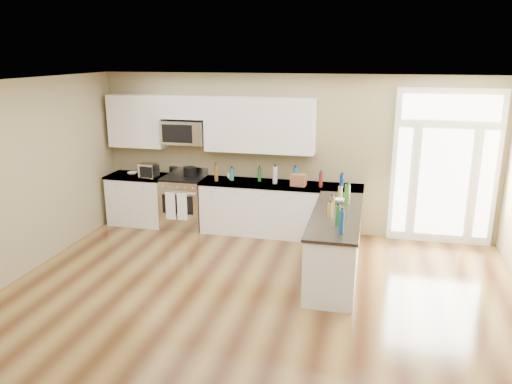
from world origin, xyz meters
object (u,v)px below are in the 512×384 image
at_px(peninsula_cabinet, 335,246).
at_px(kitchen_range, 184,202).
at_px(toaster_oven, 149,171).
at_px(stockpot, 190,171).

xyz_separation_m(peninsula_cabinet, kitchen_range, (-2.89, 1.45, 0.04)).
distance_m(kitchen_range, toaster_oven, 0.86).
bearing_deg(peninsula_cabinet, toaster_oven, 159.43).
relative_size(peninsula_cabinet, kitchen_range, 2.15).
distance_m(peninsula_cabinet, kitchen_range, 3.23).
bearing_deg(stockpot, kitchen_range, -126.83).
relative_size(kitchen_range, toaster_oven, 3.51).
xyz_separation_m(kitchen_range, stockpot, (0.09, 0.12, 0.56)).
bearing_deg(kitchen_range, stockpot, 53.17).
relative_size(peninsula_cabinet, stockpot, 9.77).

